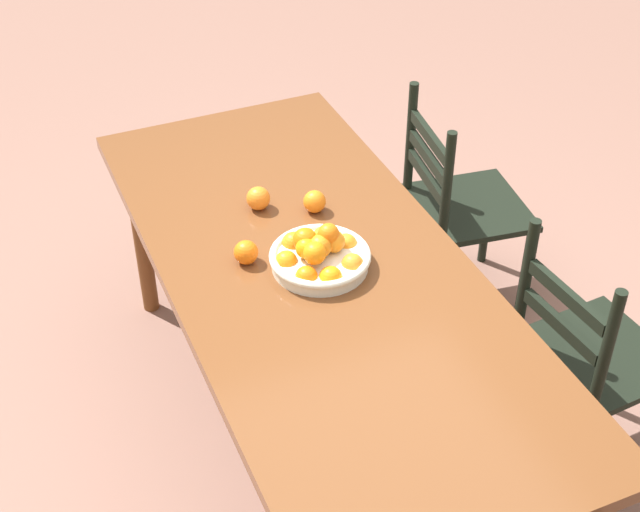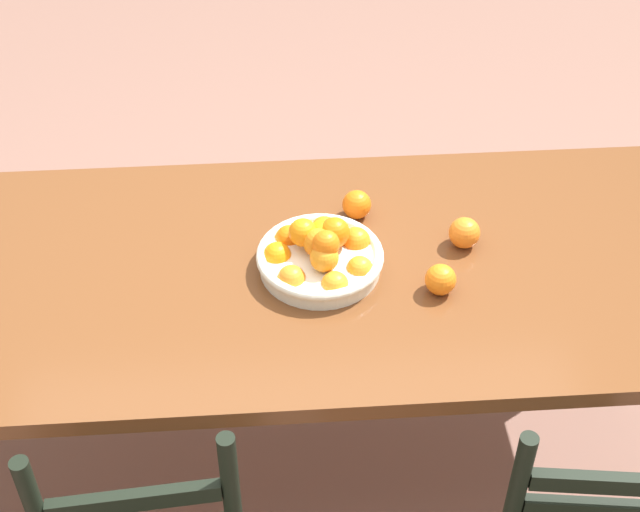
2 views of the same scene
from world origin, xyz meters
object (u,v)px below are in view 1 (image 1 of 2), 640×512
Objects in this scene: orange_loose_0 at (315,202)px; orange_loose_2 at (246,252)px; chair_by_cabinet at (457,208)px; chair_near_window at (586,361)px; fruit_bowl at (319,255)px; dining_table at (319,289)px; orange_loose_1 at (258,198)px.

orange_loose_0 is 0.34m from orange_loose_2.
chair_by_cabinet is 12.34× the size of orange_loose_0.
orange_loose_2 is (0.17, -0.29, 0.00)m from orange_loose_0.
chair_near_window reaches higher than fruit_bowl.
orange_loose_0 is (-0.66, -0.66, 0.38)m from chair_near_window.
chair_by_cabinet is 2.97× the size of fruit_bowl.
fruit_bowl is 4.15× the size of orange_loose_0.
chair_near_window reaches higher than dining_table.
chair_by_cabinet is at bearing 122.20° from fruit_bowl.
orange_loose_0 reaches higher than dining_table.
orange_loose_0 is 0.18m from orange_loose_1.
orange_loose_1 is at bearing -118.14° from orange_loose_0.
dining_table is at bearing 55.59° from orange_loose_2.
dining_table is 1.00m from chair_by_cabinet.
fruit_bowl is (-0.02, 0.01, 0.11)m from dining_table.
orange_loose_1 is at bearing 107.13° from chair_by_cabinet.
fruit_bowl is 0.36m from orange_loose_1.
orange_loose_0 is (0.23, -0.70, 0.36)m from chair_by_cabinet.
dining_table is 28.11× the size of orange_loose_0.
orange_loose_0 is at bearing 115.88° from chair_by_cabinet.
orange_loose_1 is at bearing 43.37° from chair_near_window.
orange_loose_0 is at bearing 119.49° from orange_loose_2.
orange_loose_1 is (0.14, -0.86, 0.37)m from chair_by_cabinet.
dining_table is at bearing 7.88° from orange_loose_1.
orange_loose_1 is (-0.75, -0.82, 0.38)m from chair_near_window.
chair_near_window reaches higher than orange_loose_2.
fruit_bowl is 0.22m from orange_loose_2.
chair_near_window is 1.00m from orange_loose_0.
chair_by_cabinet reaches higher than orange_loose_2.
dining_table is 0.25m from orange_loose_2.
orange_loose_2 is (-0.11, -0.19, -0.01)m from fruit_bowl.
chair_near_window is at bearing 63.01° from fruit_bowl.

